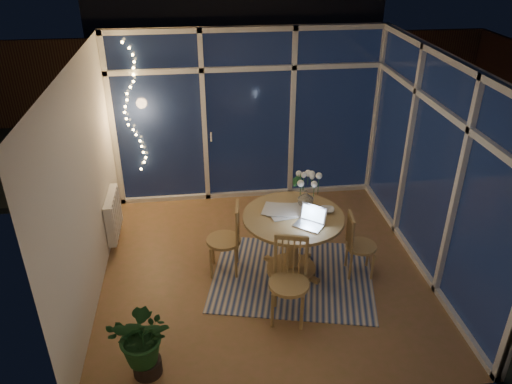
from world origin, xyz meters
TOP-DOWN VIEW (x-y plane):
  - floor at (0.00, 0.00)m, footprint 4.00×4.00m
  - ceiling at (0.00, 0.00)m, footprint 4.00×4.00m
  - wall_back at (0.00, 2.00)m, footprint 4.00×0.04m
  - wall_front at (0.00, -2.00)m, footprint 4.00×0.04m
  - wall_left at (-2.00, 0.00)m, footprint 0.04×4.00m
  - wall_right at (2.00, 0.00)m, footprint 0.04×4.00m
  - window_wall_back at (0.00, 1.96)m, footprint 4.00×0.10m
  - window_wall_right at (1.96, 0.00)m, footprint 0.10×4.00m
  - radiator at (-1.94, 0.90)m, footprint 0.10×0.70m
  - fairy_lights at (-1.65, 1.88)m, footprint 0.24×0.10m
  - garden_patio at (0.50, 5.00)m, footprint 12.00×6.00m
  - garden_fence at (0.00, 5.50)m, footprint 11.00×0.08m
  - garden_shrubs at (-0.80, 3.40)m, footprint 0.90×0.90m
  - rug at (0.30, -0.18)m, footprint 2.24×1.95m
  - dining_table at (0.30, -0.08)m, footprint 1.44×1.44m
  - chair_left at (-0.52, 0.04)m, footprint 0.49×0.49m
  - chair_right at (1.12, -0.21)m, footprint 0.43×0.43m
  - chair_front at (0.12, -0.89)m, footprint 0.56×0.56m
  - laptop at (0.43, -0.33)m, footprint 0.41×0.40m
  - flower_vase at (0.49, 0.13)m, footprint 0.24×0.24m
  - bowl at (0.72, -0.04)m, footprint 0.18×0.18m
  - newspapers at (0.21, 0.03)m, footprint 0.44×0.35m
  - phone at (0.25, -0.09)m, footprint 0.11×0.10m
  - potted_plant at (-1.36, -1.47)m, footprint 0.63×0.58m

SIDE VIEW (x-z plane):
  - garden_patio at x=0.50m, z-range -0.11..-0.01m
  - floor at x=0.00m, z-range 0.00..0.00m
  - rug at x=0.30m, z-range 0.00..0.01m
  - potted_plant at x=-1.36m, z-range 0.00..0.76m
  - radiator at x=-1.94m, z-range 0.11..0.69m
  - dining_table at x=0.30m, z-range 0.00..0.81m
  - chair_right at x=1.12m, z-range 0.00..0.85m
  - garden_shrubs at x=-0.80m, z-range 0.00..0.90m
  - chair_left at x=-0.52m, z-range 0.00..0.95m
  - chair_front at x=0.12m, z-range 0.00..0.98m
  - phone at x=0.25m, z-range 0.81..0.82m
  - newspapers at x=0.21m, z-range 0.81..0.84m
  - bowl at x=0.72m, z-range 0.81..0.85m
  - garden_fence at x=0.00m, z-range 0.00..1.80m
  - flower_vase at x=0.49m, z-range 0.81..1.02m
  - laptop at x=0.43m, z-range 0.81..1.04m
  - wall_back at x=0.00m, z-range 0.00..2.60m
  - wall_front at x=0.00m, z-range 0.00..2.60m
  - wall_left at x=-2.00m, z-range 0.00..2.60m
  - wall_right at x=2.00m, z-range 0.00..2.60m
  - window_wall_back at x=0.00m, z-range 0.00..2.60m
  - window_wall_right at x=1.96m, z-range 0.00..2.60m
  - fairy_lights at x=-1.65m, z-range 0.60..2.45m
  - ceiling at x=0.00m, z-range 2.60..2.60m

